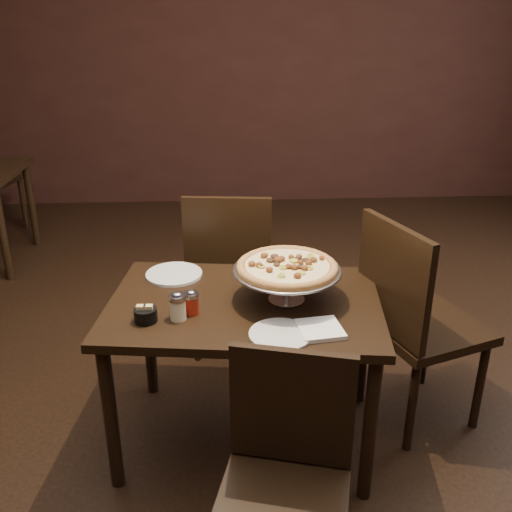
{
  "coord_description": "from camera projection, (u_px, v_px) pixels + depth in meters",
  "views": [
    {
      "loc": [
        -0.11,
        -2.12,
        1.78
      ],
      "look_at": [
        0.01,
        -0.0,
        0.87
      ],
      "focal_mm": 40.0,
      "sensor_mm": 36.0,
      "label": 1
    }
  ],
  "objects": [
    {
      "name": "chair_side",
      "position": [
        413.0,
        317.0,
        2.51
      ],
      "size": [
        0.59,
        0.59,
        0.99
      ],
      "rotation": [
        0.0,
        0.0,
        1.92
      ],
      "color": "black",
      "rests_on": "ground"
    },
    {
      "name": "chair_near",
      "position": [
        285.0,
        476.0,
        1.76
      ],
      "size": [
        0.48,
        0.48,
        0.85
      ],
      "rotation": [
        0.0,
        0.0,
        -0.25
      ],
      "color": "black",
      "rests_on": "ground"
    },
    {
      "name": "serving_spatula",
      "position": [
        256.0,
        271.0,
        2.25
      ],
      "size": [
        0.13,
        0.13,
        0.02
      ],
      "rotation": [
        0.0,
        0.0,
        -0.29
      ],
      "color": "#B5B5BC",
      "rests_on": "pizza_stand"
    },
    {
      "name": "pepper_flake_shaker",
      "position": [
        192.0,
        303.0,
        2.21
      ],
      "size": [
        0.06,
        0.06,
        0.1
      ],
      "color": "maroon",
      "rests_on": "dining_table"
    },
    {
      "name": "plate_left",
      "position": [
        174.0,
        274.0,
        2.55
      ],
      "size": [
        0.25,
        0.25,
        0.01
      ],
      "primitive_type": "cylinder",
      "color": "silver",
      "rests_on": "dining_table"
    },
    {
      "name": "dining_table",
      "position": [
        245.0,
        321.0,
        2.36
      ],
      "size": [
        1.19,
        0.86,
        0.69
      ],
      "rotation": [
        0.0,
        0.0,
        -0.12
      ],
      "color": "black",
      "rests_on": "ground"
    },
    {
      "name": "napkin_stack",
      "position": [
        320.0,
        329.0,
        2.1
      ],
      "size": [
        0.18,
        0.18,
        0.02
      ],
      "primitive_type": "cube",
      "rotation": [
        0.0,
        0.0,
        0.14
      ],
      "color": "white",
      "rests_on": "dining_table"
    },
    {
      "name": "packet_caddy",
      "position": [
        145.0,
        315.0,
        2.16
      ],
      "size": [
        0.09,
        0.09,
        0.07
      ],
      "rotation": [
        0.0,
        0.0,
        -0.04
      ],
      "color": "black",
      "rests_on": "dining_table"
    },
    {
      "name": "chair_far",
      "position": [
        230.0,
        267.0,
        3.06
      ],
      "size": [
        0.49,
        0.49,
        0.95
      ],
      "rotation": [
        0.0,
        0.0,
        3.04
      ],
      "color": "black",
      "rests_on": "ground"
    },
    {
      "name": "room",
      "position": [
        269.0,
        122.0,
        2.12
      ],
      "size": [
        6.04,
        7.04,
        2.84
      ],
      "color": "black",
      "rests_on": "ground"
    },
    {
      "name": "parmesan_shaker",
      "position": [
        178.0,
        306.0,
        2.17
      ],
      "size": [
        0.07,
        0.07,
        0.11
      ],
      "color": "#F7EEC0",
      "rests_on": "dining_table"
    },
    {
      "name": "pizza_stand",
      "position": [
        287.0,
        267.0,
        2.28
      ],
      "size": [
        0.44,
        0.44,
        0.18
      ],
      "color": "#B5B5BC",
      "rests_on": "dining_table"
    },
    {
      "name": "plate_near",
      "position": [
        280.0,
        334.0,
        2.07
      ],
      "size": [
        0.23,
        0.23,
        0.01
      ],
      "primitive_type": "cylinder",
      "color": "silver",
      "rests_on": "dining_table"
    }
  ]
}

